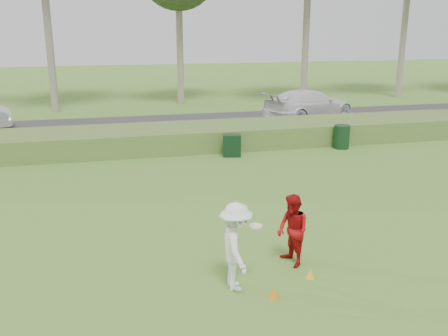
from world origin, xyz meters
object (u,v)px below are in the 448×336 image
object	(u,v)px
cone_yellow	(310,273)
player_red	(293,231)
player_white	(236,247)
cone_orange	(274,293)
car_right	(309,104)
utility_cabinet	(232,146)
trash_bin	(342,137)

from	to	relation	value
cone_yellow	player_red	bearing A→B (deg)	103.37
player_white	cone_orange	distance (m)	1.15
player_white	cone_orange	size ratio (longest dim) A/B	8.16
cone_orange	car_right	world-z (taller)	car_right
cone_orange	car_right	distance (m)	19.34
player_white	utility_cabinet	bearing A→B (deg)	-11.44
cone_orange	trash_bin	size ratio (longest dim) A/B	0.22
utility_cabinet	trash_bin	xyz separation A→B (m)	(4.92, 0.23, 0.06)
player_white	car_right	size ratio (longest dim) A/B	0.32
cone_orange	cone_yellow	distance (m)	1.17
trash_bin	car_right	size ratio (longest dim) A/B	0.18
player_red	cone_yellow	size ratio (longest dim) A/B	7.83
cone_orange	cone_yellow	bearing A→B (deg)	30.22
cone_yellow	trash_bin	bearing A→B (deg)	60.57
player_white	cone_orange	world-z (taller)	player_white
cone_orange	utility_cabinet	size ratio (longest dim) A/B	0.25
player_red	utility_cabinet	bearing A→B (deg)	162.52
utility_cabinet	trash_bin	distance (m)	4.93
trash_bin	cone_orange	bearing A→B (deg)	-122.04
cone_yellow	player_white	bearing A→B (deg)	-179.40
player_white	player_red	xyz separation A→B (m)	(1.46, 0.70, -0.10)
player_white	car_right	distance (m)	19.09
cone_yellow	car_right	bearing A→B (deg)	67.16
player_red	cone_yellow	distance (m)	0.99
trash_bin	car_right	bearing A→B (deg)	79.00
player_white	trash_bin	size ratio (longest dim) A/B	1.80
player_red	car_right	xyz separation A→B (m)	(7.30, 16.26, 0.07)
trash_bin	player_white	bearing A→B (deg)	-125.72
utility_cabinet	cone_yellow	bearing A→B (deg)	-82.67
cone_orange	utility_cabinet	distance (m)	10.93
player_white	trash_bin	world-z (taller)	player_white
player_red	cone_orange	world-z (taller)	player_red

